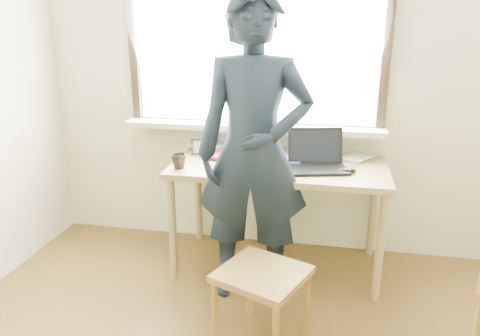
% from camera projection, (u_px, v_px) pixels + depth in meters
% --- Properties ---
extents(room_shell, '(3.52, 4.02, 2.61)m').
position_uv_depth(room_shell, '(218.00, 29.00, 1.48)').
color(room_shell, beige).
rests_on(room_shell, ground).
extents(desk, '(1.40, 0.70, 0.75)m').
position_uv_depth(desk, '(279.00, 175.00, 3.10)').
color(desk, olive).
rests_on(desk, ground).
extents(laptop, '(0.41, 0.36, 0.24)m').
position_uv_depth(laptop, '(317.00, 159.00, 2.98)').
color(laptop, black).
rests_on(laptop, desk).
extents(mug_white, '(0.14, 0.14, 0.09)m').
position_uv_depth(mug_white, '(258.00, 148.00, 3.29)').
color(mug_white, white).
rests_on(mug_white, desk).
extents(mug_dark, '(0.13, 0.13, 0.09)m').
position_uv_depth(mug_dark, '(179.00, 161.00, 2.98)').
color(mug_dark, black).
rests_on(mug_dark, desk).
extents(mouse, '(0.09, 0.07, 0.04)m').
position_uv_depth(mouse, '(348.00, 170.00, 2.89)').
color(mouse, black).
rests_on(mouse, desk).
extents(desk_clutter, '(0.77, 0.50, 0.03)m').
position_uv_depth(desk_clutter, '(233.00, 151.00, 3.30)').
color(desk_clutter, '#375DB5').
rests_on(desk_clutter, desk).
extents(book_a, '(0.22, 0.28, 0.02)m').
position_uv_depth(book_a, '(235.00, 149.00, 3.39)').
color(book_a, white).
rests_on(book_a, desk).
extents(book_b, '(0.28, 0.29, 0.02)m').
position_uv_depth(book_b, '(345.00, 155.00, 3.26)').
color(book_b, white).
rests_on(book_b, desk).
extents(picture_frame, '(0.14, 0.06, 0.11)m').
position_uv_depth(picture_frame, '(201.00, 148.00, 3.26)').
color(picture_frame, black).
rests_on(picture_frame, desk).
extents(work_chair, '(0.54, 0.53, 0.43)m').
position_uv_depth(work_chair, '(262.00, 282.00, 2.42)').
color(work_chair, olive).
rests_on(work_chair, ground).
extents(person, '(0.71, 0.50, 1.84)m').
position_uv_depth(person, '(254.00, 152.00, 2.73)').
color(person, black).
rests_on(person, ground).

